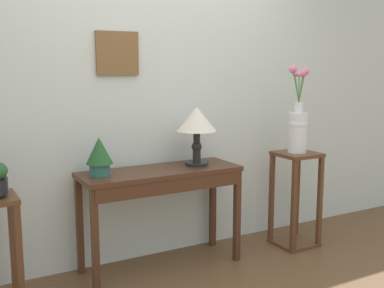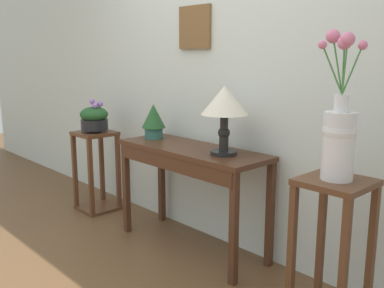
# 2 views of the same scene
# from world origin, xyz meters

# --- Properties ---
(back_wall_with_art) EXTENTS (9.00, 0.13, 2.80)m
(back_wall_with_art) POSITION_xyz_m (-0.00, 1.33, 1.40)
(back_wall_with_art) COLOR silver
(back_wall_with_art) RESTS_ON ground
(console_table) EXTENTS (1.21, 0.43, 0.76)m
(console_table) POSITION_xyz_m (-0.06, 1.01, 0.66)
(console_table) COLOR #472819
(console_table) RESTS_ON ground
(table_lamp) EXTENTS (0.31, 0.31, 0.45)m
(table_lamp) POSITION_xyz_m (0.25, 1.03, 1.09)
(table_lamp) COLOR black
(table_lamp) RESTS_ON console_table
(potted_plant_on_console) EXTENTS (0.19, 0.19, 0.27)m
(potted_plant_on_console) POSITION_xyz_m (-0.52, 1.05, 0.91)
(potted_plant_on_console) COLOR #2D665B
(potted_plant_on_console) RESTS_ON console_table
(pedestal_stand_right) EXTENTS (0.33, 0.33, 0.81)m
(pedestal_stand_right) POSITION_xyz_m (1.13, 0.89, 0.40)
(pedestal_stand_right) COLOR #56331E
(pedestal_stand_right) RESTS_ON ground
(flower_vase_tall_right) EXTENTS (0.18, 0.22, 0.72)m
(flower_vase_tall_right) POSITION_xyz_m (1.13, 0.89, 1.04)
(flower_vase_tall_right) COLOR silver
(flower_vase_tall_right) RESTS_ON pedestal_stand_right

